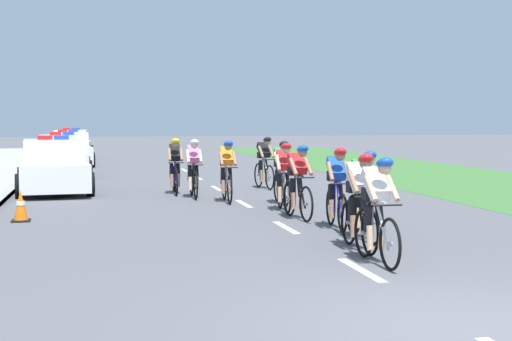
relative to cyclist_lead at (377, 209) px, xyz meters
The scene contains 20 objects.
ground_plane 3.36m from the cyclist_lead, 96.37° to the right, with size 160.00×160.00×0.00m, color #56565B.
kerb_edge 12.40m from the cyclist_lead, 119.63° to the left, with size 0.16×60.00×0.13m, color #9E9E99.
grass_verge 13.58m from the cyclist_lead, 52.48° to the left, with size 7.00×60.00×0.01m, color #3D7033.
lane_markings_centre 9.70m from the cyclist_lead, 92.14° to the left, with size 0.14×29.60×0.01m.
cyclist_lead is the anchor object (origin of this frame).
cyclist_second 1.11m from the cyclist_lead, 82.39° to the left, with size 0.42×1.72×1.56m.
cyclist_third 2.07m from the cyclist_lead, 74.39° to the left, with size 0.42×1.72×1.56m.
cyclist_fourth 3.32m from the cyclist_lead, 81.09° to the left, with size 0.45×1.72×1.56m.
cyclist_fifth 4.74m from the cyclist_lead, 87.89° to the left, with size 0.44×1.72×1.56m.
cyclist_sixth 6.07m from the cyclist_lead, 87.87° to the left, with size 0.44×1.72×1.56m.
cyclist_seventh 7.45m from the cyclist_lead, 85.98° to the left, with size 0.42×1.72×1.56m.
cyclist_eighth 8.12m from the cyclist_lead, 94.92° to the left, with size 0.42×1.72×1.56m.
cyclist_ninth 9.36m from the cyclist_lead, 98.38° to the left, with size 0.42×1.72×1.56m.
cyclist_tenth 11.39m from the cyclist_lead, 84.94° to the left, with size 0.45×1.72×1.56m.
cyclist_eleventh 10.48m from the cyclist_lead, 99.50° to the left, with size 0.42×1.72×1.56m.
police_car_nearest 12.52m from the cyclist_lead, 113.48° to the left, with size 2.24×4.52×1.59m.
police_car_second 18.05m from the cyclist_lead, 106.04° to the left, with size 2.10×4.45×1.59m.
police_car_third 23.86m from the cyclist_lead, 102.07° to the left, with size 2.31×4.55×1.59m.
police_car_furthest 29.75m from the cyclist_lead, 99.66° to the left, with size 2.17×4.48×1.59m.
traffic_cone_mid 7.73m from the cyclist_lead, 133.69° to the left, with size 0.36×0.36×0.64m.
Camera 1 is at (-3.52, -6.45, 2.05)m, focal length 51.70 mm.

